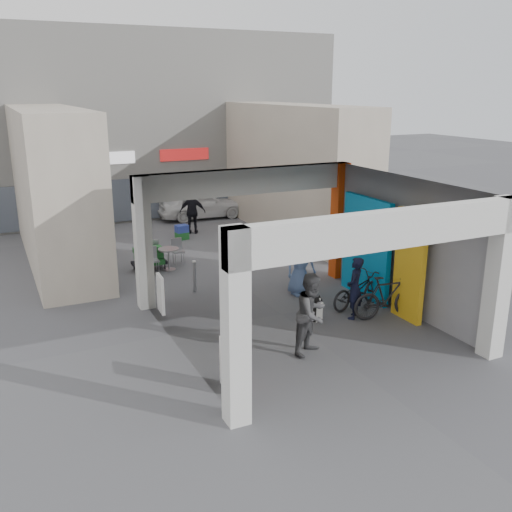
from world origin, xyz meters
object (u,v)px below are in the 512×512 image
cafe_set (163,259)px  man_crates (193,212)px  man_with_dog (355,288)px  man_back_turned (312,314)px  border_collie (316,310)px  bicycle_rear (388,297)px  produce_stand (149,261)px  white_van (201,204)px  bicycle_front (357,290)px  man_elderly (300,263)px

cafe_set → man_crates: 4.59m
man_with_dog → man_back_turned: bearing=-11.2°
border_collie → man_back_turned: man_back_turned is taller
man_crates → bicycle_rear: bearing=122.8°
man_crates → bicycle_rear: size_ratio=0.94×
bicycle_rear → produce_stand: bearing=41.5°
white_van → cafe_set: bearing=153.0°
bicycle_front → man_elderly: bearing=16.6°
cafe_set → produce_stand: bearing=176.2°
cafe_set → man_back_turned: (1.17, -7.35, 0.61)m
produce_stand → border_collie: (2.66, -5.89, -0.01)m
border_collie → bicycle_rear: (1.70, -0.61, 0.29)m
produce_stand → man_with_dog: size_ratio=0.67×
bicycle_front → man_back_turned: bearing=112.9°
man_crates → white_van: size_ratio=0.46×
man_elderly → bicycle_rear: (1.12, -2.46, -0.34)m
border_collie → man_with_dog: bearing=0.5°
man_back_turned → man_elderly: size_ratio=1.01×
man_back_turned → bicycle_rear: man_back_turned is taller
border_collie → man_back_turned: 1.93m
man_with_dog → border_collie: bearing=-58.2°
produce_stand → man_elderly: (3.24, -4.04, 0.62)m
produce_stand → man_elderly: man_elderly is taller
bicycle_rear → man_elderly: bearing=32.1°
bicycle_rear → white_van: 12.84m
cafe_set → man_elderly: man_elderly is taller
produce_stand → white_van: white_van is taller
bicycle_rear → border_collie: bearing=77.9°
bicycle_rear → man_crates: bearing=16.0°
produce_stand → man_with_dog: bearing=-77.4°
cafe_set → produce_stand: 0.45m
man_back_turned → white_van: bearing=51.9°
man_elderly → white_van: bearing=83.3°
man_crates → bicycle_rear: 10.47m
man_back_turned → bicycle_front: 3.13m
man_crates → white_van: man_crates is taller
white_van → man_with_dog: bearing=-179.4°
cafe_set → border_collie: cafe_set is taller
cafe_set → white_van: white_van is taller
man_elderly → bicycle_rear: size_ratio=0.97×
bicycle_front → produce_stand: bearing=23.0°
produce_stand → man_back_turned: 7.59m
man_back_turned → man_crates: man_back_turned is taller
cafe_set → man_with_dog: size_ratio=0.88×
man_crates → white_van: (1.26, 2.48, -0.23)m
cafe_set → man_crates: man_crates is taller
man_with_dog → man_crates: (-0.77, 9.99, 0.08)m
produce_stand → border_collie: 6.46m
bicycle_front → bicycle_rear: size_ratio=0.96×
produce_stand → bicycle_front: bicycle_front is taller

